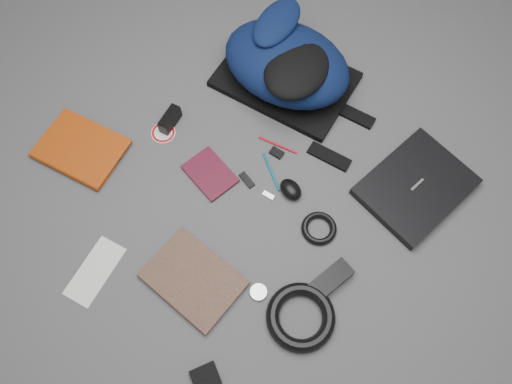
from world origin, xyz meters
TOP-DOWN VIEW (x-y plane):
  - ground at (0.00, 0.00)m, footprint 4.00×4.00m
  - backpack at (0.36, 0.27)m, footprint 0.49×0.59m
  - laptop at (0.41, -0.32)m, footprint 0.35×0.28m
  - textbook_red at (-0.44, 0.46)m, footprint 0.30×0.33m
  - comic_book at (-0.42, -0.11)m, footprint 0.25×0.31m
  - envelope at (-0.54, 0.12)m, footprint 0.23×0.16m
  - dvd_case at (-0.07, 0.15)m, footprint 0.12×0.17m
  - compact_camera at (-0.05, 0.39)m, footprint 0.10×0.07m
  - sticker_disc at (-0.10, 0.38)m, footprint 0.10×0.10m
  - pen_teal at (0.09, 0.03)m, footprint 0.06×0.14m
  - pen_red at (0.17, 0.09)m, footprint 0.07×0.13m
  - id_badge at (-0.26, -0.03)m, footprint 0.06×0.08m
  - usb_black at (0.01, 0.06)m, footprint 0.02×0.06m
  - usb_silver at (0.03, -0.03)m, footprint 0.03×0.04m
  - key_fob at (0.15, 0.07)m, footprint 0.04×0.05m
  - mouse at (0.09, -0.07)m, footprint 0.06×0.09m
  - headphone_left at (-0.20, -0.25)m, footprint 0.06×0.06m
  - headphone_right at (-0.25, -0.18)m, footprint 0.06×0.06m
  - cable_coil at (0.07, -0.22)m, footprint 0.12×0.12m
  - power_brick at (-0.01, -0.36)m, footprint 0.14×0.06m
  - power_cord_coil at (-0.15, -0.39)m, footprint 0.25×0.25m
  - pouch at (-0.47, -0.34)m, footprint 0.09×0.09m

SIDE VIEW (x-z plane):
  - ground at x=0.00m, z-range 0.00..0.00m
  - sticker_disc at x=-0.10m, z-range 0.00..0.00m
  - id_badge at x=-0.26m, z-range 0.00..0.00m
  - envelope at x=-0.54m, z-range 0.00..0.00m
  - usb_silver at x=0.03m, z-range 0.00..0.01m
  - pen_red at x=0.17m, z-range 0.00..0.01m
  - pen_teal at x=0.09m, z-range 0.00..0.01m
  - usb_black at x=0.01m, z-range 0.00..0.01m
  - headphone_left at x=-0.20m, z-range 0.00..0.01m
  - headphone_right at x=-0.25m, z-range 0.00..0.01m
  - dvd_case at x=-0.07m, z-range 0.00..0.01m
  - key_fob at x=0.15m, z-range 0.00..0.01m
  - pouch at x=-0.47m, z-range 0.00..0.02m
  - comic_book at x=-0.42m, z-range 0.00..0.02m
  - cable_coil at x=0.07m, z-range 0.00..0.02m
  - textbook_red at x=-0.44m, z-range 0.00..0.03m
  - laptop at x=0.41m, z-range 0.00..0.03m
  - power_brick at x=-0.01m, z-range 0.00..0.03m
  - power_cord_coil at x=-0.15m, z-range 0.00..0.04m
  - mouse at x=0.09m, z-range 0.00..0.04m
  - compact_camera at x=-0.05m, z-range 0.00..0.05m
  - backpack at x=0.36m, z-range 0.00..0.21m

